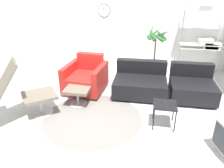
# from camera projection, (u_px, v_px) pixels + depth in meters

# --- Properties ---
(ground_plane) EXTENTS (12.00, 12.00, 0.00)m
(ground_plane) POSITION_uv_depth(u_px,v_px,m) (91.00, 117.00, 4.16)
(ground_plane) COLOR silver
(wall_back) EXTENTS (12.00, 0.09, 2.80)m
(wall_back) POSITION_uv_depth(u_px,v_px,m) (117.00, 18.00, 6.34)
(wall_back) COLOR white
(wall_back) RESTS_ON ground_plane
(round_rug) EXTENTS (1.86, 1.86, 0.01)m
(round_rug) POSITION_uv_depth(u_px,v_px,m) (93.00, 118.00, 4.11)
(round_rug) COLOR slate
(round_rug) RESTS_ON ground_plane
(lounge_chair) EXTENTS (1.26, 1.15, 1.21)m
(lounge_chair) POSITION_uv_depth(u_px,v_px,m) (13.00, 85.00, 3.81)
(lounge_chair) COLOR #BCBCC1
(lounge_chair) RESTS_ON ground_plane
(ottoman) EXTENTS (0.51, 0.43, 0.36)m
(ottoman) POSITION_uv_depth(u_px,v_px,m) (77.00, 92.00, 4.48)
(ottoman) COLOR #BCBCC1
(ottoman) RESTS_ON ground_plane
(armchair_red) EXTENTS (0.94, 0.99, 0.81)m
(armchair_red) POSITION_uv_depth(u_px,v_px,m) (86.00, 78.00, 5.09)
(armchair_red) COLOR silver
(armchair_red) RESTS_ON ground_plane
(couch_low) EXTENTS (1.16, 0.94, 0.70)m
(couch_low) POSITION_uv_depth(u_px,v_px,m) (140.00, 83.00, 4.95)
(couch_low) COLOR black
(couch_low) RESTS_ON ground_plane
(couch_second) EXTENTS (0.93, 0.94, 0.70)m
(couch_second) POSITION_uv_depth(u_px,v_px,m) (192.00, 87.00, 4.77)
(couch_second) COLOR black
(couch_second) RESTS_ON ground_plane
(side_table) EXTENTS (0.40, 0.40, 0.42)m
(side_table) POSITION_uv_depth(u_px,v_px,m) (165.00, 107.00, 3.76)
(side_table) COLOR black
(side_table) RESTS_ON ground_plane
(potted_plant) EXTENTS (0.63, 0.66, 1.39)m
(potted_plant) POSITION_uv_depth(u_px,v_px,m) (155.00, 54.00, 5.87)
(potted_plant) COLOR brown
(potted_plant) RESTS_ON ground_plane
(shelf_unit) EXTENTS (1.13, 0.28, 1.95)m
(shelf_unit) POSITION_uv_depth(u_px,v_px,m) (207.00, 37.00, 5.80)
(shelf_unit) COLOR #BCBCC1
(shelf_unit) RESTS_ON ground_plane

